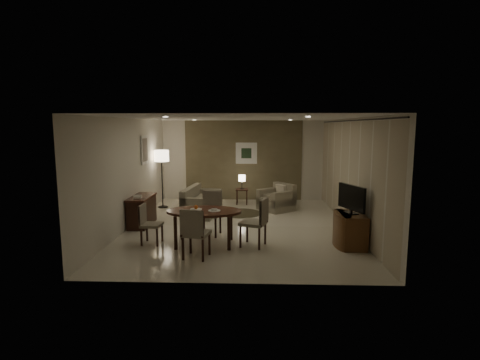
{
  "coord_description": "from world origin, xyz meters",
  "views": [
    {
      "loc": [
        0.34,
        -9.2,
        2.5
      ],
      "look_at": [
        0.0,
        0.2,
        1.15
      ],
      "focal_mm": 28.0,
      "sensor_mm": 36.0,
      "label": 1
    }
  ],
  "objects_px": {
    "chair_right": "(253,222)",
    "floor_lamp": "(162,179)",
    "console_desk": "(142,211)",
    "chair_near": "(196,233)",
    "chair_left": "(152,224)",
    "sofa": "(202,201)",
    "armchair": "(276,197)",
    "side_table": "(242,196)",
    "chair_far": "(210,214)",
    "tv_cabinet": "(351,230)",
    "dining_table": "(204,228)"
  },
  "relations": [
    {
      "from": "armchair",
      "to": "side_table",
      "type": "height_order",
      "value": "armchair"
    },
    {
      "from": "console_desk",
      "to": "sofa",
      "type": "xyz_separation_m",
      "value": [
        1.37,
        1.27,
        0.02
      ]
    },
    {
      "from": "armchair",
      "to": "floor_lamp",
      "type": "bearing_deg",
      "value": -131.31
    },
    {
      "from": "armchair",
      "to": "side_table",
      "type": "relative_size",
      "value": 1.77
    },
    {
      "from": "console_desk",
      "to": "tv_cabinet",
      "type": "xyz_separation_m",
      "value": [
        4.89,
        -1.5,
        -0.03
      ]
    },
    {
      "from": "chair_right",
      "to": "sofa",
      "type": "bearing_deg",
      "value": -133.67
    },
    {
      "from": "sofa",
      "to": "console_desk",
      "type": "bearing_deg",
      "value": 139.7
    },
    {
      "from": "console_desk",
      "to": "floor_lamp",
      "type": "bearing_deg",
      "value": 89.58
    },
    {
      "from": "chair_left",
      "to": "floor_lamp",
      "type": "distance_m",
      "value": 3.71
    },
    {
      "from": "console_desk",
      "to": "dining_table",
      "type": "bearing_deg",
      "value": -40.28
    },
    {
      "from": "sofa",
      "to": "armchair",
      "type": "height_order",
      "value": "armchair"
    },
    {
      "from": "floor_lamp",
      "to": "side_table",
      "type": "bearing_deg",
      "value": 13.43
    },
    {
      "from": "chair_left",
      "to": "armchair",
      "type": "relative_size",
      "value": 0.96
    },
    {
      "from": "chair_left",
      "to": "floor_lamp",
      "type": "bearing_deg",
      "value": 13.85
    },
    {
      "from": "dining_table",
      "to": "side_table",
      "type": "bearing_deg",
      "value": 80.97
    },
    {
      "from": "chair_left",
      "to": "sofa",
      "type": "relative_size",
      "value": 0.52
    },
    {
      "from": "chair_near",
      "to": "armchair",
      "type": "relative_size",
      "value": 1.1
    },
    {
      "from": "chair_far",
      "to": "side_table",
      "type": "distance_m",
      "value": 3.57
    },
    {
      "from": "chair_near",
      "to": "dining_table",
      "type": "bearing_deg",
      "value": -81.92
    },
    {
      "from": "chair_near",
      "to": "chair_far",
      "type": "relative_size",
      "value": 0.98
    },
    {
      "from": "dining_table",
      "to": "sofa",
      "type": "relative_size",
      "value": 0.96
    },
    {
      "from": "chair_near",
      "to": "chair_left",
      "type": "relative_size",
      "value": 1.15
    },
    {
      "from": "armchair",
      "to": "sofa",
      "type": "bearing_deg",
      "value": -111.79
    },
    {
      "from": "chair_left",
      "to": "sofa",
      "type": "distance_m",
      "value": 2.86
    },
    {
      "from": "chair_left",
      "to": "sofa",
      "type": "height_order",
      "value": "chair_left"
    },
    {
      "from": "chair_far",
      "to": "armchair",
      "type": "distance_m",
      "value": 3.15
    },
    {
      "from": "dining_table",
      "to": "armchair",
      "type": "height_order",
      "value": "armchair"
    },
    {
      "from": "side_table",
      "to": "floor_lamp",
      "type": "xyz_separation_m",
      "value": [
        -2.45,
        -0.58,
        0.64
      ]
    },
    {
      "from": "chair_near",
      "to": "side_table",
      "type": "height_order",
      "value": "chair_near"
    },
    {
      "from": "console_desk",
      "to": "armchair",
      "type": "bearing_deg",
      "value": 27.7
    },
    {
      "from": "chair_far",
      "to": "chair_right",
      "type": "relative_size",
      "value": 0.98
    },
    {
      "from": "floor_lamp",
      "to": "chair_right",
      "type": "bearing_deg",
      "value": -52.72
    },
    {
      "from": "console_desk",
      "to": "floor_lamp",
      "type": "height_order",
      "value": "floor_lamp"
    },
    {
      "from": "floor_lamp",
      "to": "armchair",
      "type": "bearing_deg",
      "value": -4.41
    },
    {
      "from": "console_desk",
      "to": "tv_cabinet",
      "type": "distance_m",
      "value": 5.11
    },
    {
      "from": "chair_right",
      "to": "side_table",
      "type": "relative_size",
      "value": 2.04
    },
    {
      "from": "chair_right",
      "to": "side_table",
      "type": "distance_m",
      "value": 4.3
    },
    {
      "from": "chair_right",
      "to": "side_table",
      "type": "height_order",
      "value": "chair_right"
    },
    {
      "from": "dining_table",
      "to": "chair_left",
      "type": "relative_size",
      "value": 1.86
    },
    {
      "from": "dining_table",
      "to": "armchair",
      "type": "distance_m",
      "value": 3.78
    },
    {
      "from": "side_table",
      "to": "floor_lamp",
      "type": "relative_size",
      "value": 0.28
    },
    {
      "from": "chair_right",
      "to": "sofa",
      "type": "distance_m",
      "value": 3.2
    },
    {
      "from": "armchair",
      "to": "chair_near",
      "type": "bearing_deg",
      "value": -59.97
    },
    {
      "from": "sofa",
      "to": "floor_lamp",
      "type": "relative_size",
      "value": 0.93
    },
    {
      "from": "console_desk",
      "to": "tv_cabinet",
      "type": "relative_size",
      "value": 1.33
    },
    {
      "from": "chair_near",
      "to": "chair_right",
      "type": "relative_size",
      "value": 0.96
    },
    {
      "from": "chair_right",
      "to": "floor_lamp",
      "type": "bearing_deg",
      "value": -123.59
    },
    {
      "from": "chair_far",
      "to": "floor_lamp",
      "type": "height_order",
      "value": "floor_lamp"
    },
    {
      "from": "armchair",
      "to": "floor_lamp",
      "type": "xyz_separation_m",
      "value": [
        -3.5,
        0.27,
        0.5
      ]
    },
    {
      "from": "console_desk",
      "to": "chair_near",
      "type": "bearing_deg",
      "value": -53.04
    }
  ]
}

